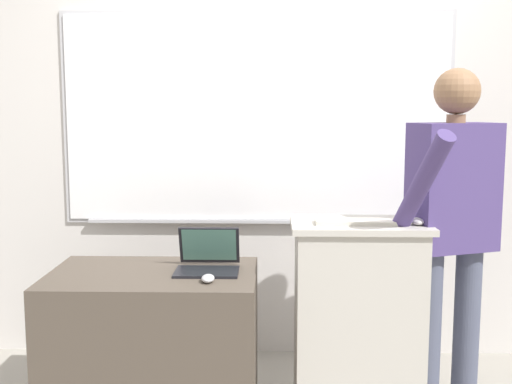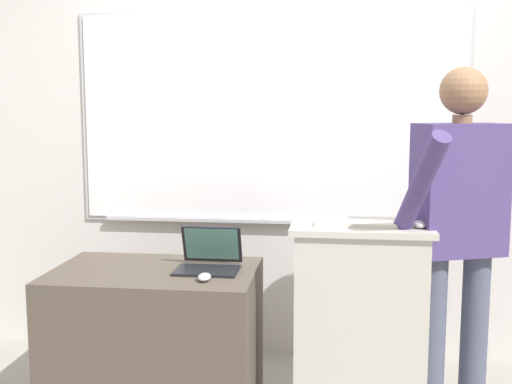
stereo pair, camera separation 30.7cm
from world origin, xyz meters
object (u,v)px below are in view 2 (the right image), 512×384
Objects in this scene: side_desk at (156,341)px; computer_mouse_by_keyboard at (420,224)px; wireless_keyboard at (361,224)px; person_presenter at (458,221)px; lectern_podium at (359,321)px; laptop at (209,257)px; computer_mouse_by_laptop at (204,277)px.

side_desk is 10.06× the size of computer_mouse_by_keyboard.
computer_mouse_by_keyboard is at bearing -3.61° from wireless_keyboard.
wireless_keyboard is at bearing 170.50° from person_presenter.
lectern_podium is 3.17× the size of laptop.
person_presenter is 1.23m from computer_mouse_by_laptop.
laptop is (-0.74, 0.00, 0.30)m from lectern_podium.
lectern_podium is 9.71× the size of computer_mouse_by_laptop.
lectern_podium is 0.97× the size of side_desk.
person_presenter reaches higher than wireless_keyboard.
computer_mouse_by_keyboard is (0.27, -0.02, 0.01)m from wireless_keyboard.
computer_mouse_by_laptop is at bearing -171.14° from computer_mouse_by_keyboard.
computer_mouse_by_keyboard reaches higher than laptop.
person_presenter is at bearing 3.45° from side_desk.
computer_mouse_by_keyboard reaches higher than side_desk.
laptop is at bearing 175.52° from wireless_keyboard.
person_presenter is at bearing 27.62° from computer_mouse_by_keyboard.
computer_mouse_by_laptop is (-1.17, -0.25, -0.25)m from person_presenter.
lectern_podium is 0.57× the size of person_presenter.
side_desk is 3.28× the size of laptop.
wireless_keyboard is at bearing -4.48° from laptop.
person_presenter is at bearing 12.17° from computer_mouse_by_laptop.
side_desk is 1.59m from person_presenter.
lectern_podium is 0.50m from wireless_keyboard.
side_desk is 1.41m from computer_mouse_by_keyboard.
lectern_podium is at bearing 163.98° from person_presenter.
computer_mouse_by_keyboard is at bearing 8.86° from computer_mouse_by_laptop.
laptop is at bearing 95.32° from computer_mouse_by_laptop.
lectern_podium is 9.71× the size of computer_mouse_by_keyboard.
laptop is 0.72× the size of wireless_keyboard.
computer_mouse_by_laptop is 1.00× the size of computer_mouse_by_keyboard.
wireless_keyboard is (-0.00, -0.05, 0.49)m from lectern_podium.
person_presenter reaches higher than computer_mouse_by_keyboard.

